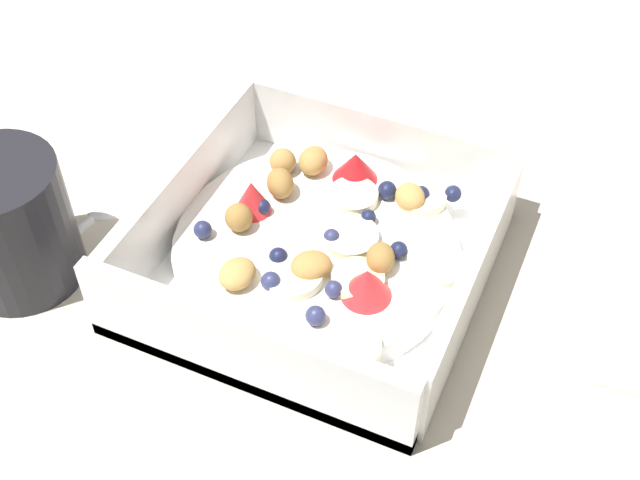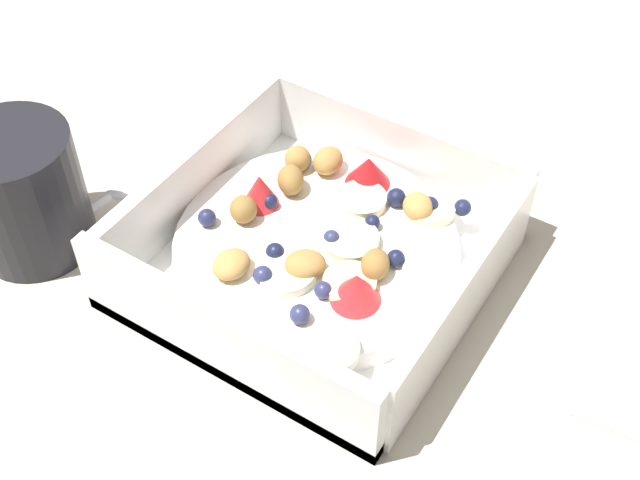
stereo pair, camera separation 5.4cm
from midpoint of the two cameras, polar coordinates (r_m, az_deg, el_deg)
ground_plane at (r=0.57m, az=3.00°, el=-1.50°), size 2.40×2.40×0.00m
fruit_bowl at (r=0.54m, az=2.95°, el=-0.78°), size 0.21×0.21×0.06m
spoon at (r=0.62m, az=-12.05°, el=2.92°), size 0.04×0.17×0.01m
coffee_mug at (r=0.57m, az=-17.36°, el=2.94°), size 0.10×0.08×0.09m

